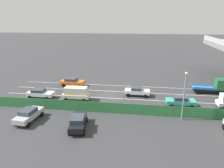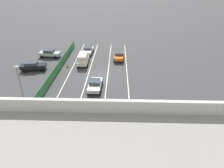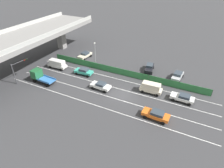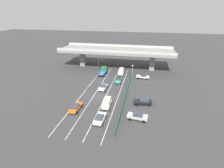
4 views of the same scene
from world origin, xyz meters
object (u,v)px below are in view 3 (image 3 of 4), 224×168
flatbed_truck_blue (40,76)px  traffic_cone (148,83)px  car_van_white (57,64)px  car_sedan_white (101,86)px  car_taxi_teal (84,71)px  car_van_cream (151,87)px  car_hatchback_white (183,97)px  traffic_light (19,67)px  car_taxi_orange (156,114)px  parked_sedan_dark (149,67)px  parked_sedan_cream (85,55)px  street_lamp (95,52)px  parked_wagon_silver (178,76)px

flatbed_truck_blue → traffic_cone: 23.77m
car_van_white → car_sedan_white: bearing=-103.4°
car_taxi_teal → traffic_cone: 15.06m
car_van_cream → car_hatchback_white: car_van_cream is taller
traffic_light → car_taxi_orange: bearing=-87.6°
car_van_white → car_taxi_teal: (0.23, -7.68, -0.36)m
car_van_white → car_taxi_teal: car_van_white is taller
car_van_cream → parked_sedan_dark: car_van_cream is taller
flatbed_truck_blue → parked_sedan_cream: bearing=-8.0°
car_taxi_orange → parked_sedan_dark: bearing=20.8°
car_van_white → car_taxi_orange: size_ratio=1.05×
car_hatchback_white → traffic_cone: (2.88, 7.70, -0.53)m
car_sedan_white → street_lamp: street_lamp is taller
car_van_white → parked_sedan_dark: car_van_white is taller
car_van_cream → car_taxi_teal: 16.29m
car_taxi_teal → car_hatchback_white: size_ratio=1.00×
traffic_light → street_lamp: street_lamp is taller
parked_wagon_silver → street_lamp: size_ratio=0.71×
car_taxi_orange → car_taxi_teal: bearing=69.4°
parked_wagon_silver → parked_sedan_cream: bearing=89.3°
car_van_cream → car_sedan_white: bearing=109.3°
car_van_white → traffic_light: traffic_light is taller
car_taxi_teal → car_sedan_white: 7.52m
car_van_white → car_taxi_teal: bearing=-88.3°
car_taxi_teal → parked_wagon_silver: 21.54m
car_van_cream → flatbed_truck_blue: (-6.63, 23.26, 0.10)m
car_van_white → flatbed_truck_blue: flatbed_truck_blue is taller
traffic_cone → car_taxi_teal: bearing=99.8°
car_van_white → car_taxi_orange: 27.90m
traffic_cone → car_sedan_white: bearing=126.9°
parked_wagon_silver → traffic_light: 34.94m
car_van_white → traffic_light: 9.13m
car_taxi_teal → car_taxi_orange: 20.63m
parked_sedan_dark → traffic_light: traffic_light is taller
parked_wagon_silver → street_lamp: (-3.12, 19.60, 3.06)m
car_taxi_teal → car_hatchback_white: bearing=-90.8°
car_hatchback_white → parked_sedan_cream: bearing=73.2°
parked_sedan_dark → parked_sedan_cream: 18.18m
flatbed_truck_blue → traffic_light: traffic_light is taller
car_hatchback_white → parked_wagon_silver: bearing=16.7°
car_van_cream → parked_sedan_dark: size_ratio=0.91×
car_van_white → traffic_cone: bearing=-82.9°
flatbed_truck_blue → car_taxi_orange: bearing=-90.9°
car_sedan_white → flatbed_truck_blue: size_ratio=0.77×
car_sedan_white → car_taxi_orange: (-3.64, -12.72, 0.03)m
traffic_light → street_lamp: size_ratio=0.74×
car_van_cream → parked_sedan_cream: 22.70m
car_taxi_teal → car_van_white: bearing=91.7°
car_taxi_orange → flatbed_truck_blue: size_ratio=0.83×
car_hatchback_white → parked_sedan_dark: (8.92, 9.26, 0.06)m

